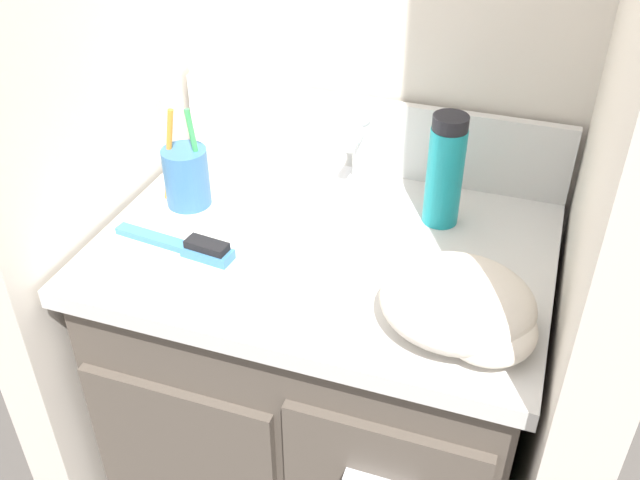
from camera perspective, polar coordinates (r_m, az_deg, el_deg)
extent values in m
cube|color=beige|center=(1.23, 5.14, 18.28)|extent=(0.87, 0.08, 2.20)
cube|color=beige|center=(1.14, -19.24, 15.18)|extent=(0.08, 0.57, 2.20)
cube|color=brown|center=(1.39, 0.34, -14.63)|extent=(0.66, 0.45, 0.79)
cube|color=brown|center=(1.05, 5.00, -18.27)|extent=(0.29, 0.02, 0.19)
cube|color=silver|center=(1.11, 0.42, -0.79)|extent=(0.69, 0.49, 0.03)
ellipsoid|color=beige|center=(1.15, 0.40, -3.46)|extent=(0.28, 0.29, 0.16)
cylinder|color=silver|center=(1.20, 0.39, -6.34)|extent=(0.03, 0.03, 0.01)
cube|color=silver|center=(1.26, 3.95, 8.32)|extent=(0.69, 0.02, 0.14)
cube|color=silver|center=(1.24, 3.07, 4.72)|extent=(0.09, 0.06, 0.02)
cylinder|color=silver|center=(1.21, 3.15, 6.86)|extent=(0.02, 0.02, 0.08)
cylinder|color=silver|center=(1.16, 2.79, 8.05)|extent=(0.02, 0.06, 0.02)
sphere|color=silver|center=(1.19, 3.41, 9.68)|extent=(0.03, 0.03, 0.03)
cylinder|color=teal|center=(1.19, -10.62, 4.97)|extent=(0.07, 0.07, 0.10)
cylinder|color=green|center=(1.16, -9.82, 6.57)|extent=(0.02, 0.01, 0.17)
cube|color=white|center=(1.12, -9.82, 10.23)|extent=(0.01, 0.02, 0.03)
cylinder|color=orange|center=(1.18, -12.01, 6.65)|extent=(0.04, 0.01, 0.16)
cube|color=white|center=(1.15, -13.13, 10.23)|extent=(0.02, 0.02, 0.03)
cylinder|color=teal|center=(1.12, 9.92, 5.00)|extent=(0.06, 0.06, 0.16)
cylinder|color=black|center=(1.08, 10.41, 9.21)|extent=(0.05, 0.05, 0.02)
cube|color=teal|center=(1.13, -13.28, 0.19)|extent=(0.13, 0.03, 0.01)
cube|color=teal|center=(1.07, -8.98, -1.04)|extent=(0.08, 0.04, 0.02)
cube|color=black|center=(1.07, -9.05, -0.43)|extent=(0.07, 0.03, 0.01)
ellipsoid|color=beige|center=(0.94, 10.91, -4.83)|extent=(0.20, 0.19, 0.08)
ellipsoid|color=silver|center=(0.93, 13.35, -6.84)|extent=(0.12, 0.13, 0.06)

